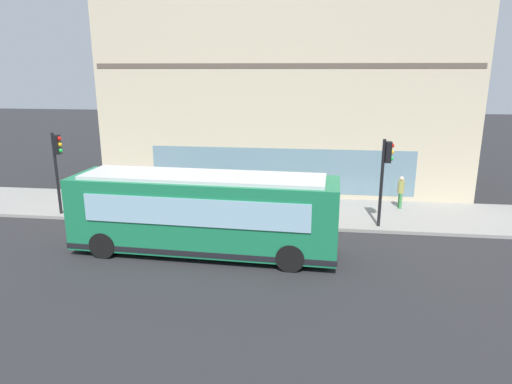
{
  "coord_description": "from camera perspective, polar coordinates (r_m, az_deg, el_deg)",
  "views": [
    {
      "loc": [
        -16.36,
        -1.78,
        6.84
      ],
      "look_at": [
        3.4,
        0.79,
        1.45
      ],
      "focal_mm": 31.93,
      "sensor_mm": 36.0,
      "label": 1
    }
  ],
  "objects": [
    {
      "name": "ground",
      "position": [
        17.82,
        1.12,
        -7.43
      ],
      "size": [
        120.0,
        120.0,
        0.0
      ],
      "primitive_type": "plane",
      "color": "#262628"
    },
    {
      "name": "traffic_light_down_block",
      "position": [
        23.1,
        -23.63,
        3.94
      ],
      "size": [
        0.32,
        0.49,
        3.88
      ],
      "color": "black",
      "rests_on": "sidewalk_curb"
    },
    {
      "name": "pedestrian_walking_along_curb",
      "position": [
        23.53,
        17.69,
        0.22
      ],
      "size": [
        0.32,
        0.32,
        1.62
      ],
      "color": "#3F8C4C",
      "rests_on": "sidewalk_curb"
    },
    {
      "name": "newspaper_vending_box",
      "position": [
        23.25,
        -3.85,
        -0.46
      ],
      "size": [
        0.44,
        0.43,
        0.9
      ],
      "color": "#263F99",
      "rests_on": "sidewalk_curb"
    },
    {
      "name": "sidewalk_curb",
      "position": [
        22.45,
        2.52,
        -2.41
      ],
      "size": [
        4.75,
        40.0,
        0.15
      ],
      "primitive_type": "cube",
      "color": "gray",
      "rests_on": "ground"
    },
    {
      "name": "traffic_light_near_corner",
      "position": [
        20.18,
        15.93,
        3.11
      ],
      "size": [
        0.32,
        0.49,
        3.85
      ],
      "color": "black",
      "rests_on": "sidewalk_curb"
    },
    {
      "name": "fire_hydrant",
      "position": [
        22.59,
        8.49,
        -1.3
      ],
      "size": [
        0.35,
        0.35,
        0.74
      ],
      "color": "yellow",
      "rests_on": "sidewalk_curb"
    },
    {
      "name": "pedestrian_near_building_entrance",
      "position": [
        21.5,
        2.96,
        -0.33
      ],
      "size": [
        0.32,
        0.32,
        1.68
      ],
      "color": "silver",
      "rests_on": "sidewalk_curb"
    },
    {
      "name": "city_bus_nearside",
      "position": [
        17.33,
        -6.57,
        -2.73
      ],
      "size": [
        2.96,
        10.14,
        3.07
      ],
      "color": "#197247",
      "rests_on": "ground"
    },
    {
      "name": "building_corner",
      "position": [
        27.99,
        3.88,
        14.13
      ],
      "size": [
        8.49,
        20.02,
        12.75
      ],
      "color": "beige",
      "rests_on": "ground"
    }
  ]
}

